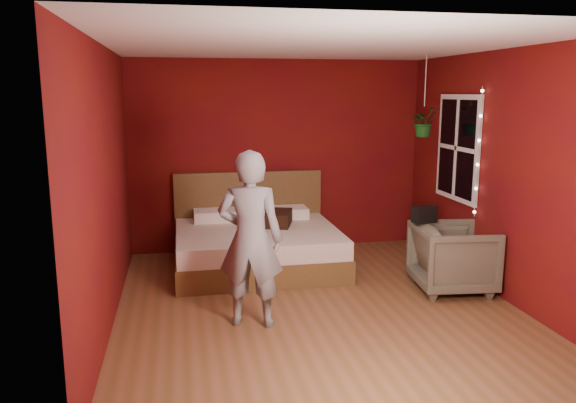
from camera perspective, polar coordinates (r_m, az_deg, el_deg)
name	(u,v)px	position (r m, az deg, el deg)	size (l,w,h in m)	color
floor	(316,305)	(5.90, 2.82, -10.46)	(4.50, 4.50, 0.00)	brown
room_walls	(317,142)	(5.51, 2.98, 6.02)	(4.04, 4.54, 2.62)	maroon
window	(458,148)	(7.07, 16.85, 5.22)	(0.05, 0.97, 1.27)	white
fairy_lights	(478,153)	(6.60, 18.77, 4.72)	(0.04, 0.04, 1.45)	silver
bed	(256,244)	(7.08, -3.24, -4.32)	(2.00, 1.70, 1.10)	brown
person	(250,239)	(5.19, -3.84, -3.86)	(0.60, 0.40, 1.66)	gray
armchair	(453,258)	(6.46, 16.42, -5.49)	(0.79, 0.82, 0.74)	#5D5A49
handbag	(424,214)	(6.37, 13.69, -1.26)	(0.26, 0.13, 0.19)	black
throw_pillow	(271,218)	(7.12, -1.78, -1.69)	(0.50, 0.50, 0.18)	#321A10
hanging_plant	(424,122)	(7.15, 13.62, 7.89)	(0.41, 0.39, 0.98)	silver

